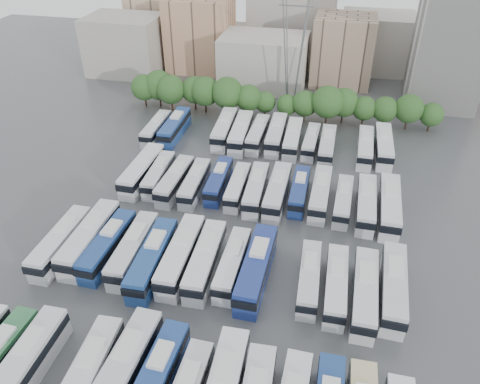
% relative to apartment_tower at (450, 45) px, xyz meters
% --- Properties ---
extents(ground, '(220.00, 220.00, 0.00)m').
position_rel_apartment_tower_xyz_m(ground, '(-34.00, -58.00, -13.00)').
color(ground, '#424447').
rests_on(ground, ground).
extents(tree_line, '(65.04, 8.03, 8.40)m').
position_rel_apartment_tower_xyz_m(tree_line, '(-37.03, -15.94, -8.50)').
color(tree_line, black).
rests_on(tree_line, ground).
extents(city_buildings, '(102.00, 35.00, 20.00)m').
position_rel_apartment_tower_xyz_m(city_buildings, '(-41.46, 13.86, -5.13)').
color(city_buildings, '#9E998E').
rests_on(city_buildings, ground).
extents(apartment_tower, '(14.00, 14.00, 26.00)m').
position_rel_apartment_tower_xyz_m(apartment_tower, '(0.00, 0.00, 0.00)').
color(apartment_tower, silver).
rests_on(apartment_tower, ground).
extents(electricity_pylon, '(9.00, 6.91, 33.83)m').
position_rel_apartment_tower_xyz_m(electricity_pylon, '(-32.00, -8.00, 5.66)').
color(electricity_pylon, slate).
rests_on(electricity_pylon, ground).
extents(bus_r0_s2, '(2.90, 12.99, 4.07)m').
position_rel_apartment_tower_xyz_m(bus_r0_s2, '(-48.91, -82.56, -11.00)').
color(bus_r0_s2, silver).
rests_on(bus_r0_s2, ground).
extents(bus_r0_s4, '(3.48, 13.13, 4.08)m').
position_rel_apartment_tower_xyz_m(bus_r0_s4, '(-42.18, -82.50, -11.00)').
color(bus_r0_s4, silver).
rests_on(bus_r0_s4, ground).
extents(bus_r0_s5, '(3.47, 13.71, 4.27)m').
position_rel_apartment_tower_xyz_m(bus_r0_s5, '(-38.99, -81.09, -10.90)').
color(bus_r0_s5, silver).
rests_on(bus_r0_s5, ground).
extents(bus_r0_s6, '(3.11, 12.42, 3.87)m').
position_rel_apartment_tower_xyz_m(bus_r0_s6, '(-35.59, -81.06, -11.10)').
color(bus_r0_s6, navy).
rests_on(bus_r0_s6, ground).
extents(bus_r1_s0, '(2.79, 12.75, 4.00)m').
position_rel_apartment_tower_xyz_m(bus_r1_s0, '(-55.44, -64.50, -11.04)').
color(bus_r1_s0, silver).
rests_on(bus_r1_s0, ground).
extents(bus_r1_s1, '(3.07, 13.66, 4.28)m').
position_rel_apartment_tower_xyz_m(bus_r1_s1, '(-52.05, -63.00, -10.90)').
color(bus_r1_s1, silver).
rests_on(bus_r1_s1, ground).
extents(bus_r1_s2, '(3.17, 12.55, 3.91)m').
position_rel_apartment_tower_xyz_m(bus_r1_s2, '(-49.08, -63.67, -11.08)').
color(bus_r1_s2, navy).
rests_on(bus_r1_s2, ground).
extents(bus_r1_s3, '(3.10, 12.83, 4.00)m').
position_rel_apartment_tower_xyz_m(bus_r1_s3, '(-45.43, -63.73, -11.03)').
color(bus_r1_s3, silver).
rests_on(bus_r1_s3, ground).
extents(bus_r1_s4, '(3.31, 13.31, 4.15)m').
position_rel_apartment_tower_xyz_m(bus_r1_s4, '(-42.26, -64.98, -10.96)').
color(bus_r1_s4, navy).
rests_on(bus_r1_s4, ground).
extents(bus_r1_s5, '(3.15, 13.46, 4.21)m').
position_rel_apartment_tower_xyz_m(bus_r1_s5, '(-38.95, -63.53, -10.93)').
color(bus_r1_s5, silver).
rests_on(bus_r1_s5, ground).
extents(bus_r1_s6, '(3.19, 13.02, 4.06)m').
position_rel_apartment_tower_xyz_m(bus_r1_s6, '(-35.65, -63.72, -11.01)').
color(bus_r1_s6, silver).
rests_on(bus_r1_s6, ground).
extents(bus_r1_s7, '(2.60, 11.69, 3.66)m').
position_rel_apartment_tower_xyz_m(bus_r1_s7, '(-32.15, -63.45, -11.20)').
color(bus_r1_s7, white).
rests_on(bus_r1_s7, ground).
extents(bus_r1_s8, '(3.23, 13.70, 4.28)m').
position_rel_apartment_tower_xyz_m(bus_r1_s8, '(-29.00, -63.85, -10.90)').
color(bus_r1_s8, navy).
rests_on(bus_r1_s8, ground).
extents(bus_r1_s10, '(2.84, 11.37, 3.54)m').
position_rel_apartment_tower_xyz_m(bus_r1_s10, '(-22.43, -63.78, -11.26)').
color(bus_r1_s10, silver).
rests_on(bus_r1_s10, ground).
extents(bus_r1_s11, '(2.72, 11.84, 3.71)m').
position_rel_apartment_tower_xyz_m(bus_r1_s11, '(-19.17, -64.34, -11.18)').
color(bus_r1_s11, silver).
rests_on(bus_r1_s11, ground).
extents(bus_r1_s12, '(3.08, 12.78, 3.99)m').
position_rel_apartment_tower_xyz_m(bus_r1_s12, '(-15.82, -64.94, -11.04)').
color(bus_r1_s12, silver).
rests_on(bus_r1_s12, ground).
extents(bus_r1_s13, '(3.43, 13.13, 4.08)m').
position_rel_apartment_tower_xyz_m(bus_r1_s13, '(-12.50, -63.34, -11.00)').
color(bus_r1_s13, silver).
rests_on(bus_r1_s13, ground).
extents(bus_r2_s1, '(3.13, 13.36, 4.18)m').
position_rel_apartment_tower_xyz_m(bus_r2_s1, '(-51.96, -44.96, -10.95)').
color(bus_r2_s1, silver).
rests_on(bus_r2_s1, ground).
extents(bus_r2_s2, '(2.97, 11.42, 3.55)m').
position_rel_apartment_tower_xyz_m(bus_r2_s2, '(-48.98, -45.17, -11.26)').
color(bus_r2_s2, silver).
rests_on(bus_r2_s2, ground).
extents(bus_r2_s3, '(3.00, 11.96, 3.73)m').
position_rel_apartment_tower_xyz_m(bus_r2_s3, '(-45.76, -46.46, -11.17)').
color(bus_r2_s3, silver).
rests_on(bus_r2_s3, ground).
extents(bus_r2_s4, '(2.73, 11.49, 3.59)m').
position_rel_apartment_tower_xyz_m(bus_r2_s4, '(-42.42, -46.41, -11.24)').
color(bus_r2_s4, silver).
rests_on(bus_r2_s4, ground).
extents(bus_r2_s5, '(2.70, 11.30, 3.53)m').
position_rel_apartment_tower_xyz_m(bus_r2_s5, '(-38.89, -44.80, -11.27)').
color(bus_r2_s5, navy).
rests_on(bus_r2_s5, ground).
extents(bus_r2_s6, '(2.60, 10.99, 3.43)m').
position_rel_apartment_tower_xyz_m(bus_r2_s6, '(-35.52, -45.78, -11.31)').
color(bus_r2_s6, silver).
rests_on(bus_r2_s6, ground).
extents(bus_r2_s7, '(3.07, 12.18, 3.79)m').
position_rel_apartment_tower_xyz_m(bus_r2_s7, '(-32.48, -46.12, -11.14)').
color(bus_r2_s7, silver).
rests_on(bus_r2_s7, ground).
extents(bus_r2_s8, '(2.86, 12.80, 4.01)m').
position_rel_apartment_tower_xyz_m(bus_r2_s8, '(-29.12, -46.02, -11.03)').
color(bus_r2_s8, silver).
rests_on(bus_r2_s8, ground).
extents(bus_r2_s9, '(2.50, 11.14, 3.49)m').
position_rel_apartment_tower_xyz_m(bus_r2_s9, '(-25.82, -44.83, -11.29)').
color(bus_r2_s9, navy).
rests_on(bus_r2_s9, ground).
extents(bus_r2_s10, '(2.89, 12.37, 3.87)m').
position_rel_apartment_tower_xyz_m(bus_r2_s10, '(-22.54, -45.15, -11.10)').
color(bus_r2_s10, silver).
rests_on(bus_r2_s10, ground).
extents(bus_r2_s11, '(2.80, 11.11, 3.46)m').
position_rel_apartment_tower_xyz_m(bus_r2_s11, '(-19.01, -46.14, -11.30)').
color(bus_r2_s11, silver).
rests_on(bus_r2_s11, ground).
extents(bus_r2_s12, '(2.91, 12.47, 3.90)m').
position_rel_apartment_tower_xyz_m(bus_r2_s12, '(-15.65, -46.47, -11.09)').
color(bus_r2_s12, silver).
rests_on(bus_r2_s12, ground).
extents(bus_r2_s13, '(3.29, 13.44, 4.19)m').
position_rel_apartment_tower_xyz_m(bus_r2_s13, '(-12.28, -46.46, -10.94)').
color(bus_r2_s13, silver).
rests_on(bus_r2_s13, ground).
extents(bus_r3_s0, '(2.63, 11.55, 3.61)m').
position_rel_apartment_tower_xyz_m(bus_r3_s0, '(-55.52, -29.31, -11.23)').
color(bus_r3_s0, silver).
rests_on(bus_r3_s0, ground).
extents(bus_r3_s1, '(2.93, 12.77, 4.00)m').
position_rel_apartment_tower_xyz_m(bus_r3_s1, '(-52.07, -28.27, -11.04)').
color(bus_r3_s1, navy).
rests_on(bus_r3_s1, ground).
extents(bus_r3_s4, '(3.55, 13.39, 4.16)m').
position_rel_apartment_tower_xyz_m(bus_r3_s4, '(-42.39, -27.04, -10.96)').
color(bus_r3_s4, silver).
rests_on(bus_r3_s4, ground).
extents(bus_r3_s5, '(3.58, 13.52, 4.20)m').
position_rel_apartment_tower_xyz_m(bus_r3_s5, '(-38.97, -27.94, -10.94)').
color(bus_r3_s5, white).
rests_on(bus_r3_s5, ground).
extents(bus_r3_s6, '(2.75, 12.01, 3.76)m').
position_rel_apartment_tower_xyz_m(bus_r3_s6, '(-35.74, -27.51, -11.15)').
color(bus_r3_s6, silver).
rests_on(bus_r3_s6, ground).
extents(bus_r3_s7, '(3.11, 12.97, 4.05)m').
position_rel_apartment_tower_xyz_m(bus_r3_s7, '(-32.30, -26.99, -11.01)').
color(bus_r3_s7, silver).
rests_on(bus_r3_s7, ground).
extents(bus_r3_s8, '(3.00, 12.51, 3.91)m').
position_rel_apartment_tower_xyz_m(bus_r3_s8, '(-29.02, -27.91, -11.08)').
color(bus_r3_s8, silver).
rests_on(bus_r3_s8, ground).
extents(bus_r3_s9, '(2.73, 10.94, 3.41)m').
position_rel_apartment_tower_xyz_m(bus_r3_s9, '(-25.59, -28.00, -11.33)').
color(bus_r3_s9, silver).
rests_on(bus_r3_s9, ground).
extents(bus_r3_s10, '(2.67, 12.00, 3.76)m').
position_rel_apartment_tower_xyz_m(bus_r3_s10, '(-22.56, -29.22, -11.15)').
color(bus_r3_s10, silver).
rests_on(bus_r3_s10, ground).
extents(bus_r3_s12, '(2.89, 12.19, 3.81)m').
position_rel_apartment_tower_xyz_m(bus_r3_s12, '(-15.82, -28.35, -11.13)').
color(bus_r3_s12, silver).
rests_on(bus_r3_s12, ground).
extents(bus_r3_s13, '(2.99, 13.04, 4.08)m').
position_rel_apartment_tower_xyz_m(bus_r3_s13, '(-12.55, -27.31, -11.00)').
color(bus_r3_s13, silver).
rests_on(bus_r3_s13, ground).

